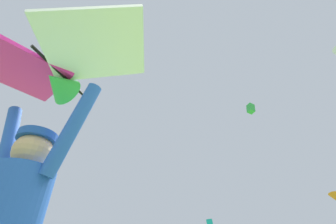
{
  "coord_description": "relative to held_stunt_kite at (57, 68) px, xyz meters",
  "views": [
    {
      "loc": [
        0.89,
        -1.32,
        0.86
      ],
      "look_at": [
        -0.31,
        2.19,
        3.57
      ],
      "focal_mm": 24.77,
      "sensor_mm": 36.0,
      "label": 1
    }
  ],
  "objects": [
    {
      "name": "distant_kite_green_overhead_distant",
      "position": [
        3.53,
        24.27,
        16.07
      ],
      "size": [
        1.14,
        1.15,
        1.27
      ],
      "color": "green"
    },
    {
      "name": "held_stunt_kite",
      "position": [
        0.0,
        0.0,
        0.0
      ],
      "size": [
        1.59,
        0.86,
        0.38
      ],
      "color": "black"
    },
    {
      "name": "distant_kite_orange_mid_right",
      "position": [
        11.19,
        33.06,
        6.89
      ],
      "size": [
        1.58,
        1.7,
        3.0
      ],
      "color": "orange"
    }
  ]
}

